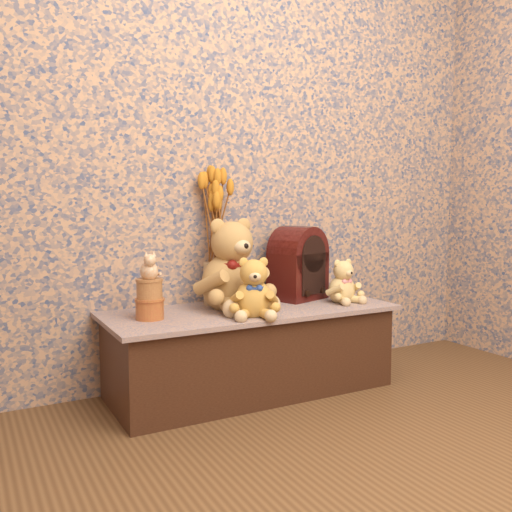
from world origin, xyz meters
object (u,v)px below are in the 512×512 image
(cathedral_radio, at_px, (298,263))
(ceramic_vase, at_px, (216,283))
(teddy_medium, at_px, (253,285))
(biscuit_tin_lower, at_px, (150,309))
(teddy_small, at_px, (342,279))
(teddy_large, at_px, (230,260))
(cat_figurine, at_px, (149,265))

(cathedral_radio, bearing_deg, ceramic_vase, 152.08)
(teddy_medium, distance_m, biscuit_tin_lower, 0.43)
(teddy_small, xyz_separation_m, biscuit_tin_lower, (-0.92, 0.06, -0.07))
(teddy_small, bearing_deg, biscuit_tin_lower, 172.71)
(teddy_medium, relative_size, cathedral_radio, 0.74)
(ceramic_vase, bearing_deg, biscuit_tin_lower, -154.54)
(teddy_medium, xyz_separation_m, teddy_small, (0.52, 0.09, -0.02))
(teddy_large, relative_size, cathedral_radio, 1.21)
(cat_figurine, bearing_deg, teddy_large, 18.05)
(teddy_medium, distance_m, teddy_small, 0.53)
(cathedral_radio, bearing_deg, cat_figurine, 169.35)
(ceramic_vase, bearing_deg, cat_figurine, -154.54)
(teddy_small, xyz_separation_m, ceramic_vase, (-0.55, 0.24, -0.01))
(teddy_large, relative_size, cat_figurine, 3.67)
(cathedral_radio, bearing_deg, biscuit_tin_lower, 169.35)
(teddy_large, xyz_separation_m, teddy_small, (0.53, -0.12, -0.11))
(teddy_small, height_order, biscuit_tin_lower, teddy_small)
(teddy_large, bearing_deg, teddy_small, -19.45)
(teddy_medium, relative_size, teddy_small, 1.20)
(teddy_small, distance_m, cat_figurine, 0.93)
(cat_figurine, bearing_deg, teddy_medium, -11.02)
(cat_figurine, bearing_deg, ceramic_vase, 34.27)
(teddy_small, bearing_deg, teddy_large, 163.44)
(cathedral_radio, xyz_separation_m, biscuit_tin_lower, (-0.78, -0.11, -0.14))
(teddy_small, height_order, ceramic_vase, teddy_small)
(cat_figurine, bearing_deg, cathedral_radio, 17.04)
(teddy_medium, xyz_separation_m, cat_figurine, (-0.40, 0.14, 0.09))
(teddy_medium, bearing_deg, ceramic_vase, 117.21)
(teddy_large, relative_size, teddy_medium, 1.63)
(teddy_medium, distance_m, ceramic_vase, 0.33)
(teddy_small, relative_size, cathedral_radio, 0.62)
(teddy_large, relative_size, ceramic_vase, 2.22)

